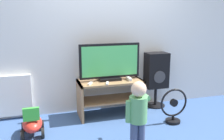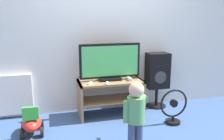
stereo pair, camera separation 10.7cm
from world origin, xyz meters
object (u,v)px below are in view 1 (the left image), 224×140
at_px(floor_fan, 174,108).
at_px(radiator, 6,96).
at_px(game_console, 129,79).
at_px(remote_secondary, 107,83).
at_px(speaker_tower, 156,72).
at_px(remote_primary, 90,83).
at_px(child, 138,110).
at_px(ride_on_toy, 32,123).
at_px(television, 110,62).

relative_size(floor_fan, radiator, 0.71).
relative_size(game_console, remote_secondary, 1.17).
height_order(remote_secondary, radiator, radiator).
xyz_separation_m(remote_secondary, radiator, (-1.47, 0.43, -0.21)).
relative_size(game_console, floor_fan, 0.30).
xyz_separation_m(remote_secondary, speaker_tower, (0.97, 0.33, 0.03)).
bearing_deg(floor_fan, remote_primary, 159.00).
distance_m(child, speaker_tower, 1.50).
bearing_deg(speaker_tower, ride_on_toy, -165.65).
bearing_deg(remote_secondary, floor_fan, -23.06).
xyz_separation_m(game_console, radiator, (-1.86, 0.32, -0.22)).
bearing_deg(child, remote_secondary, 97.77).
bearing_deg(game_console, television, 162.57).
height_order(game_console, speaker_tower, speaker_tower).
relative_size(television, speaker_tower, 1.01).
bearing_deg(ride_on_toy, floor_fan, -5.24).
xyz_separation_m(game_console, remote_secondary, (-0.39, -0.11, -0.01)).
xyz_separation_m(television, remote_secondary, (-0.10, -0.20, -0.27)).
relative_size(remote_primary, radiator, 0.17).
bearing_deg(remote_primary, speaker_tower, 12.31).
xyz_separation_m(television, radiator, (-1.57, 0.23, -0.48)).
bearing_deg(speaker_tower, remote_secondary, -161.48).
xyz_separation_m(remote_primary, remote_secondary, (0.25, -0.06, 0.00)).
height_order(child, floor_fan, child).
bearing_deg(child, television, 91.39).
relative_size(game_console, radiator, 0.21).
height_order(game_console, radiator, radiator).
bearing_deg(television, child, -88.61).
relative_size(television, radiator, 1.30).
xyz_separation_m(television, remote_primary, (-0.35, -0.14, -0.27)).
distance_m(remote_primary, floor_fan, 1.29).
distance_m(remote_primary, ride_on_toy, 0.98).
xyz_separation_m(television, floor_fan, (0.82, -0.59, -0.62)).
xyz_separation_m(remote_secondary, floor_fan, (0.91, -0.39, -0.34)).
xyz_separation_m(speaker_tower, floor_fan, (-0.06, -0.71, -0.38)).
distance_m(television, speaker_tower, 0.91).
bearing_deg(television, speaker_tower, 8.24).
relative_size(child, ride_on_toy, 1.84).
relative_size(child, speaker_tower, 0.88).
bearing_deg(game_console, radiator, 170.14).
height_order(child, radiator, child).
bearing_deg(ride_on_toy, remote_secondary, 10.54).
bearing_deg(ride_on_toy, radiator, 120.31).
bearing_deg(child, remote_primary, 111.17).
distance_m(remote_primary, child, 1.04).
bearing_deg(floor_fan, remote_secondary, 156.94).
bearing_deg(speaker_tower, radiator, 177.53).
height_order(remote_secondary, ride_on_toy, remote_secondary).
xyz_separation_m(floor_fan, radiator, (-2.38, 0.82, 0.14)).
bearing_deg(television, floor_fan, -35.75).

